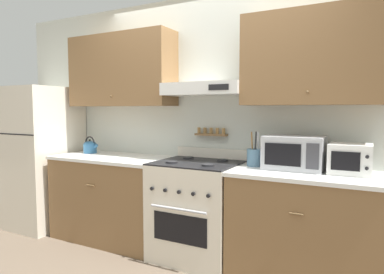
{
  "coord_description": "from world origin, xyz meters",
  "views": [
    {
      "loc": [
        1.43,
        -2.48,
        1.4
      ],
      "look_at": [
        -0.03,
        0.28,
        1.15
      ],
      "focal_mm": 32.0,
      "sensor_mm": 36.0,
      "label": 1
    }
  ],
  "objects_px": {
    "stove_range": "(197,209)",
    "microwave": "(294,152)",
    "refrigerator": "(41,157)",
    "tea_kettle": "(90,147)",
    "utensil_crock": "(255,157)",
    "toaster_oven": "(350,159)"
  },
  "relations": [
    {
      "from": "stove_range",
      "to": "utensil_crock",
      "type": "relative_size",
      "value": 3.29
    },
    {
      "from": "refrigerator",
      "to": "toaster_oven",
      "type": "height_order",
      "value": "refrigerator"
    },
    {
      "from": "tea_kettle",
      "to": "toaster_oven",
      "type": "relative_size",
      "value": 0.62
    },
    {
      "from": "stove_range",
      "to": "utensil_crock",
      "type": "height_order",
      "value": "utensil_crock"
    },
    {
      "from": "microwave",
      "to": "refrigerator",
      "type": "bearing_deg",
      "value": -176.85
    },
    {
      "from": "refrigerator",
      "to": "utensil_crock",
      "type": "relative_size",
      "value": 5.42
    },
    {
      "from": "microwave",
      "to": "toaster_oven",
      "type": "relative_size",
      "value": 1.53
    },
    {
      "from": "stove_range",
      "to": "microwave",
      "type": "distance_m",
      "value": 1.04
    },
    {
      "from": "toaster_oven",
      "to": "stove_range",
      "type": "bearing_deg",
      "value": -175.55
    },
    {
      "from": "tea_kettle",
      "to": "microwave",
      "type": "relative_size",
      "value": 0.4
    },
    {
      "from": "microwave",
      "to": "utensil_crock",
      "type": "distance_m",
      "value": 0.35
    },
    {
      "from": "stove_range",
      "to": "refrigerator",
      "type": "xyz_separation_m",
      "value": [
        -2.09,
        -0.04,
        0.37
      ]
    },
    {
      "from": "refrigerator",
      "to": "tea_kettle",
      "type": "bearing_deg",
      "value": 12.5
    },
    {
      "from": "toaster_oven",
      "to": "refrigerator",
      "type": "bearing_deg",
      "value": -177.58
    },
    {
      "from": "microwave",
      "to": "utensil_crock",
      "type": "relative_size",
      "value": 1.57
    },
    {
      "from": "refrigerator",
      "to": "utensil_crock",
      "type": "xyz_separation_m",
      "value": [
        2.61,
        0.14,
        0.15
      ]
    },
    {
      "from": "refrigerator",
      "to": "utensil_crock",
      "type": "bearing_deg",
      "value": 3.17
    },
    {
      "from": "stove_range",
      "to": "toaster_oven",
      "type": "relative_size",
      "value": 3.21
    },
    {
      "from": "stove_range",
      "to": "refrigerator",
      "type": "bearing_deg",
      "value": -178.83
    },
    {
      "from": "refrigerator",
      "to": "microwave",
      "type": "distance_m",
      "value": 2.96
    },
    {
      "from": "microwave",
      "to": "tea_kettle",
      "type": "bearing_deg",
      "value": -179.56
    },
    {
      "from": "tea_kettle",
      "to": "microwave",
      "type": "distance_m",
      "value": 2.3
    }
  ]
}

